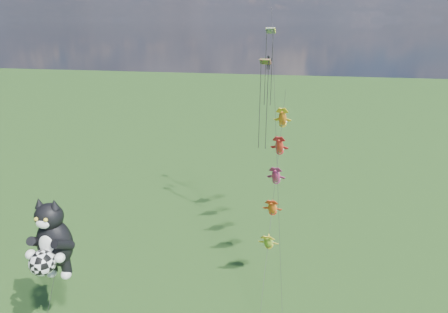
# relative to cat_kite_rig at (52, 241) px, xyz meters

# --- Properties ---
(ground) EXTENTS (300.00, 300.00, 0.00)m
(ground) POSITION_rel_cat_kite_rig_xyz_m (-2.92, 3.35, -9.42)
(ground) COLOR #12350D
(cat_kite_rig) EXTENTS (2.99, 4.30, 12.45)m
(cat_kite_rig) POSITION_rel_cat_kite_rig_xyz_m (0.00, 0.00, 0.00)
(cat_kite_rig) COLOR brown
(cat_kite_rig) RESTS_ON ground
(fish_windsock_rig) EXTENTS (1.42, 15.95, 16.35)m
(fish_windsock_rig) POSITION_rel_cat_kite_rig_xyz_m (14.09, 14.23, -0.24)
(fish_windsock_rig) COLOR brown
(fish_windsock_rig) RESTS_ON ground
(parafoil_rig) EXTENTS (3.88, 17.27, 24.46)m
(parafoil_rig) POSITION_rel_cat_kite_rig_xyz_m (12.66, 19.47, 8.75)
(parafoil_rig) COLOR brown
(parafoil_rig) RESTS_ON ground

